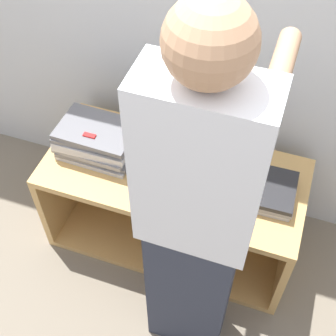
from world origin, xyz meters
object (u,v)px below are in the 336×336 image
(laptop_stack_right, at_px, (255,187))
(person, at_px, (196,223))
(laptop_stack_left, at_px, (97,140))
(laptop_open, at_px, (178,156))

(laptop_stack_right, relative_size, person, 0.21)
(laptop_stack_left, distance_m, person, 0.83)
(laptop_stack_left, height_order, laptop_stack_right, laptop_stack_left)
(laptop_stack_left, distance_m, laptop_stack_right, 0.79)
(laptop_open, distance_m, person, 0.65)
(laptop_open, bearing_deg, laptop_stack_right, -8.22)
(laptop_open, bearing_deg, laptop_stack_left, -171.85)
(person, bearing_deg, laptop_open, 114.19)
(laptop_stack_right, height_order, person, person)
(person, bearing_deg, laptop_stack_right, 71.99)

